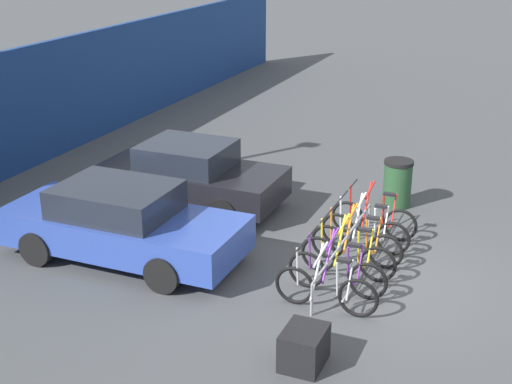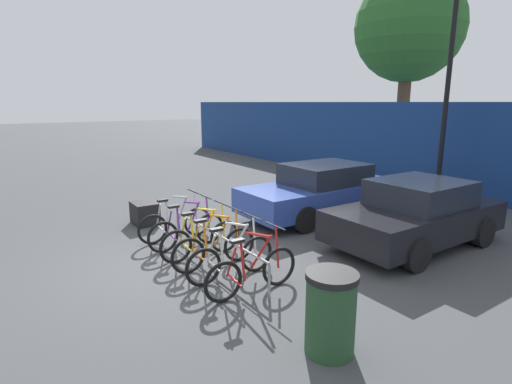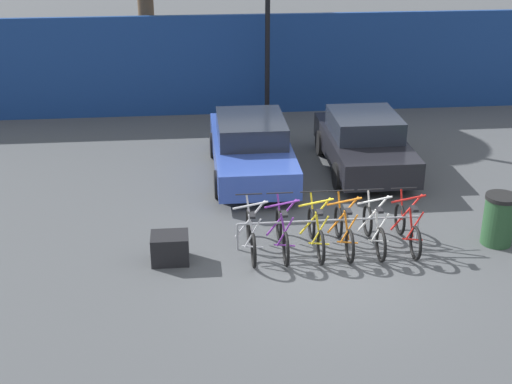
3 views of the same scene
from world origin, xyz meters
The scene contains 15 objects.
ground_plane centered at (0.00, 0.00, 0.00)m, with size 120.00×120.00×0.00m, color #424447.
hoarding_wall centered at (0.00, 9.50, 1.49)m, with size 36.00×0.16×2.98m, color navy.
bike_rack centered at (0.20, 0.68, 0.49)m, with size 3.60×0.04×0.57m.
bicycle_silver centered at (-1.33, 0.53, 0.38)m, with size 0.68×1.71×1.05m.
bicycle_purple centered at (-0.73, 0.53, 0.38)m, with size 0.68×1.71×1.05m.
bicycle_yellow centered at (-0.08, 0.53, 0.38)m, with size 0.68×1.71×1.05m.
bicycle_orange centered at (0.47, 0.53, 0.38)m, with size 0.68×1.71×1.05m.
bicycle_white centered at (1.06, 0.53, 0.38)m, with size 0.68×1.71×1.05m.
bicycle_red centered at (1.73, 0.53, 0.38)m, with size 0.68×1.71×1.05m.
car_blue centered at (-0.96, 4.52, 0.69)m, with size 1.91×4.46×1.40m.
car_black centered at (1.81, 4.58, 0.69)m, with size 1.91×3.94×1.40m.
lamp_post centered at (-0.14, 8.50, 3.73)m, with size 0.24×0.44×6.75m.
trash_bin centered at (3.52, 0.46, 0.52)m, with size 0.63×0.63×1.03m.
cargo_crate centered at (-2.87, 0.35, 0.28)m, with size 0.70×0.56×0.55m, color black.
tree_behind_hoarding centered at (-3.64, 11.30, 5.74)m, with size 4.13×4.13×7.86m.
Camera 2 is at (6.61, -2.69, 2.97)m, focal length 28.00 mm.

